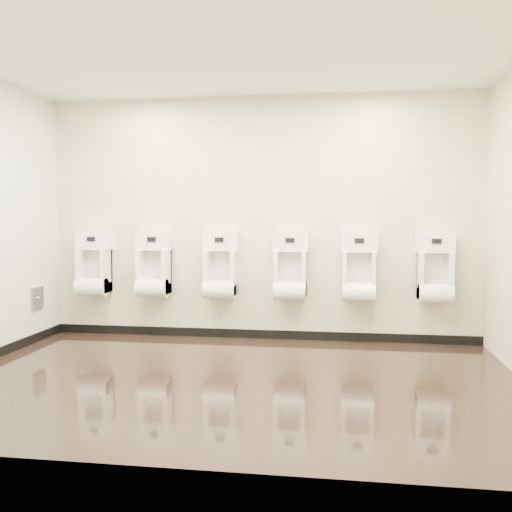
{
  "coord_description": "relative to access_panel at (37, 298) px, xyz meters",
  "views": [
    {
      "loc": [
        0.93,
        -4.78,
        1.43
      ],
      "look_at": [
        0.13,
        0.55,
        1.05
      ],
      "focal_mm": 40.0,
      "sensor_mm": 36.0,
      "label": 1
    }
  ],
  "objects": [
    {
      "name": "urinal_3",
      "position": [
        2.85,
        0.41,
        0.31
      ],
      "size": [
        0.41,
        0.31,
        0.77
      ],
      "color": "white",
      "rests_on": "back_wall"
    },
    {
      "name": "urinal_0",
      "position": [
        0.5,
        0.41,
        0.31
      ],
      "size": [
        0.41,
        0.31,
        0.77
      ],
      "color": "white",
      "rests_on": "back_wall"
    },
    {
      "name": "skirting_back",
      "position": [
        2.48,
        0.54,
        -0.45
      ],
      "size": [
        5.0,
        0.02,
        0.1
      ],
      "primitive_type": "cube",
      "color": "black",
      "rests_on": "ground"
    },
    {
      "name": "urinal_5",
      "position": [
        4.43,
        0.41,
        0.31
      ],
      "size": [
        0.41,
        0.31,
        0.77
      ],
      "color": "white",
      "rests_on": "back_wall"
    },
    {
      "name": "front_wall",
      "position": [
        2.48,
        -2.95,
        0.9
      ],
      "size": [
        5.0,
        0.02,
        2.8
      ],
      "primitive_type": "cube",
      "color": "beige",
      "rests_on": "ground"
    },
    {
      "name": "urinal_2",
      "position": [
        2.04,
        0.41,
        0.31
      ],
      "size": [
        0.41,
        0.31,
        0.77
      ],
      "color": "white",
      "rests_on": "back_wall"
    },
    {
      "name": "urinal_4",
      "position": [
        3.61,
        0.41,
        0.31
      ],
      "size": [
        0.41,
        0.31,
        0.77
      ],
      "color": "white",
      "rests_on": "back_wall"
    },
    {
      "name": "ceiling",
      "position": [
        2.48,
        -1.2,
        2.3
      ],
      "size": [
        5.0,
        3.5,
        0.0
      ],
      "primitive_type": "cube",
      "color": "silver"
    },
    {
      "name": "access_panel",
      "position": [
        0.0,
        0.0,
        0.0
      ],
      "size": [
        0.04,
        0.25,
        0.25
      ],
      "color": "#9E9EA3",
      "rests_on": "left_wall"
    },
    {
      "name": "urinal_1",
      "position": [
        1.24,
        0.41,
        0.31
      ],
      "size": [
        0.41,
        0.31,
        0.77
      ],
      "color": "white",
      "rests_on": "back_wall"
    },
    {
      "name": "back_wall",
      "position": [
        2.48,
        0.55,
        0.9
      ],
      "size": [
        5.0,
        0.02,
        2.8
      ],
      "primitive_type": "cube",
      "color": "beige",
      "rests_on": "ground"
    },
    {
      "name": "ground",
      "position": [
        2.48,
        -1.2,
        -0.5
      ],
      "size": [
        5.0,
        3.5,
        0.0
      ],
      "primitive_type": "cube",
      "color": "black",
      "rests_on": "ground"
    }
  ]
}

